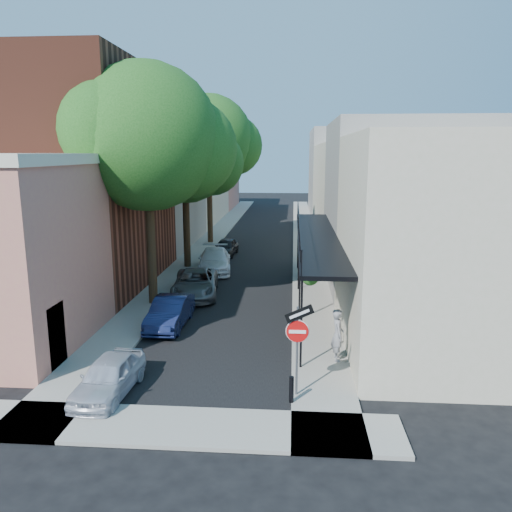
% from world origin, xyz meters
% --- Properties ---
extents(ground, '(160.00, 160.00, 0.00)m').
position_xyz_m(ground, '(0.00, 0.00, 0.00)').
color(ground, black).
rests_on(ground, ground).
extents(road_surface, '(6.00, 64.00, 0.01)m').
position_xyz_m(road_surface, '(0.00, 30.00, 0.01)').
color(road_surface, black).
rests_on(road_surface, ground).
extents(sidewalk_left, '(2.00, 64.00, 0.12)m').
position_xyz_m(sidewalk_left, '(-4.00, 30.00, 0.06)').
color(sidewalk_left, gray).
rests_on(sidewalk_left, ground).
extents(sidewalk_right, '(2.00, 64.00, 0.12)m').
position_xyz_m(sidewalk_right, '(4.00, 30.00, 0.06)').
color(sidewalk_right, gray).
rests_on(sidewalk_right, ground).
extents(sidewalk_cross, '(12.00, 2.00, 0.12)m').
position_xyz_m(sidewalk_cross, '(0.00, -1.00, 0.06)').
color(sidewalk_cross, gray).
rests_on(sidewalk_cross, ground).
extents(buildings_left, '(10.10, 59.10, 12.00)m').
position_xyz_m(buildings_left, '(-9.30, 28.76, 4.94)').
color(buildings_left, '#BE6B61').
rests_on(buildings_left, ground).
extents(buildings_right, '(9.80, 55.00, 10.00)m').
position_xyz_m(buildings_right, '(8.99, 29.49, 4.42)').
color(buildings_right, beige).
rests_on(buildings_right, ground).
extents(sign_post, '(0.89, 0.17, 2.99)m').
position_xyz_m(sign_post, '(3.16, 0.97, 2.04)').
color(sign_post, '#595B60').
rests_on(sign_post, ground).
extents(bollard, '(0.14, 0.14, 0.80)m').
position_xyz_m(bollard, '(3.00, 0.50, 0.52)').
color(bollard, black).
rests_on(bollard, sidewalk_right).
extents(oak_near, '(7.48, 6.80, 11.42)m').
position_xyz_m(oak_near, '(-3.37, 10.26, 7.88)').
color(oak_near, '#332514').
rests_on(oak_near, ground).
extents(oak_mid, '(6.60, 6.00, 10.20)m').
position_xyz_m(oak_mid, '(-3.42, 18.23, 7.06)').
color(oak_mid, '#332514').
rests_on(oak_mid, ground).
extents(oak_far, '(7.70, 7.00, 11.90)m').
position_xyz_m(oak_far, '(-3.35, 27.27, 8.26)').
color(oak_far, '#332514').
rests_on(oak_far, ground).
extents(parked_car_a, '(1.58, 3.55, 1.19)m').
position_xyz_m(parked_car_a, '(-2.60, 0.79, 0.59)').
color(parked_car_a, silver).
rests_on(parked_car_a, ground).
extents(parked_car_b, '(1.41, 3.90, 1.28)m').
position_xyz_m(parked_car_b, '(-2.22, 6.98, 0.64)').
color(parked_car_b, '#161F47').
rests_on(parked_car_b, ground).
extents(parked_car_c, '(2.80, 5.07, 1.34)m').
position_xyz_m(parked_car_c, '(-2.04, 11.69, 0.67)').
color(parked_car_c, slate).
rests_on(parked_car_c, ground).
extents(parked_car_d, '(2.59, 5.07, 1.41)m').
position_xyz_m(parked_car_d, '(-1.90, 17.19, 0.70)').
color(parked_car_d, white).
rests_on(parked_car_d, ground).
extents(parked_car_e, '(1.68, 3.68, 1.22)m').
position_xyz_m(parked_car_e, '(-1.86, 22.20, 0.61)').
color(parked_car_e, black).
rests_on(parked_car_e, ground).
extents(pedestrian, '(0.49, 0.71, 1.86)m').
position_xyz_m(pedestrian, '(4.60, 3.71, 1.05)').
color(pedestrian, gray).
rests_on(pedestrian, sidewalk_right).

